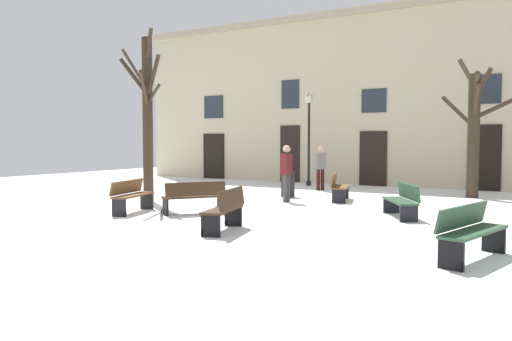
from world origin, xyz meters
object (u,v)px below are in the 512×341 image
bench_far_corner (471,231)px  person_by_shop_door (320,166)px  person_near_bench (287,170)px  streetlamp (309,129)px  tree_foreground (474,126)px  litter_bin (288,184)px  bench_by_litter_bin (339,187)px  bench_back_to_back_right (225,210)px  bench_near_center_tree (194,197)px  bench_near_lamp (402,200)px  bench_facing_shops (132,195)px  tree_right_of_center (147,113)px

bench_far_corner → person_by_shop_door: (-6.85, 9.65, 0.48)m
person_by_shop_door → person_near_bench: bearing=52.6°
streetlamp → tree_foreground: bearing=-12.0°
litter_bin → bench_by_litter_bin: (1.93, -0.12, 0.01)m
tree_foreground → bench_back_to_back_right: (-3.65, -9.80, -1.98)m
streetlamp → bench_near_center_tree: streetlamp is taller
tree_foreground → bench_far_corner: (1.30, -9.94, -1.98)m
tree_foreground → bench_by_litter_bin: size_ratio=3.00×
bench_near_lamp → bench_back_to_back_right: bench_back_to_back_right is taller
streetlamp → bench_by_litter_bin: streetlamp is taller
bench_near_lamp → person_by_shop_door: size_ratio=0.98×
bench_facing_shops → bench_near_center_tree: bearing=-80.1°
bench_by_litter_bin → bench_back_to_back_right: size_ratio=1.02×
tree_right_of_center → bench_far_corner: (10.09, -3.33, -2.37)m
bench_back_to_back_right → bench_far_corner: 4.96m
litter_bin → bench_facing_shops: bearing=-108.6°
tree_foreground → bench_by_litter_bin: tree_foreground is taller
litter_bin → person_near_bench: 1.57m
bench_facing_shops → bench_near_center_tree: size_ratio=1.03×
streetlamp → person_by_shop_door: 2.65m
person_near_bench → bench_back_to_back_right: bearing=-164.2°
litter_bin → bench_far_corner: 9.71m
person_by_shop_door → bench_near_center_tree: bearing=41.6°
tree_right_of_center → bench_near_center_tree: bearing=-25.2°
tree_right_of_center → bench_far_corner: size_ratio=2.79×
tree_right_of_center → tree_foreground: 11.00m
bench_facing_shops → tree_right_of_center: bearing=17.6°
tree_foreground → bench_facing_shops: bearing=-130.6°
tree_right_of_center → person_by_shop_door: tree_right_of_center is taller
tree_right_of_center → bench_facing_shops: size_ratio=3.16×
bench_by_litter_bin → tree_right_of_center: bearing=106.9°
bench_near_center_tree → person_near_bench: bearing=-159.4°
litter_bin → bench_near_center_tree: bearing=-93.8°
person_by_shop_door → bench_far_corner: bearing=79.5°
bench_by_litter_bin → bench_back_to_back_right: bench_back_to_back_right is taller
tree_foreground → litter_bin: tree_foreground is taller
bench_by_litter_bin → person_by_shop_door: 3.51m
litter_bin → bench_near_center_tree: 4.90m
bench_near_center_tree → person_by_shop_door: size_ratio=0.95×
bench_far_corner → tree_foreground: bearing=21.5°
bench_back_to_back_right → bench_near_center_tree: bench_back_to_back_right is taller
person_near_bench → tree_right_of_center: bearing=122.2°
tree_right_of_center → bench_by_litter_bin: (5.15, 3.41, -2.39)m
litter_bin → bench_by_litter_bin: size_ratio=0.54×
streetlamp → bench_far_corner: 14.17m
streetlamp → bench_near_center_tree: 9.70m
tree_foreground → litter_bin: bearing=-151.0°
bench_facing_shops → person_near_bench: person_near_bench is taller
bench_near_lamp → person_near_bench: 4.33m
litter_bin → tree_right_of_center: bearing=-132.4°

